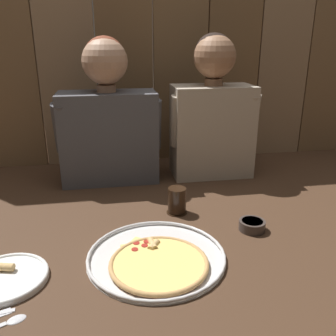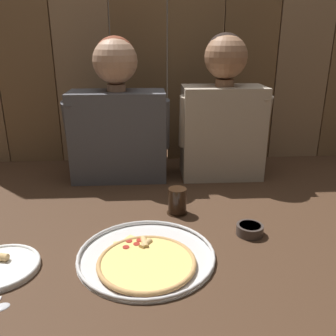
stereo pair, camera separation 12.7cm
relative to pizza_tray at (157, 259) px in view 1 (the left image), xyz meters
The scene contains 9 objects.
ground_plane 0.22m from the pizza_tray, 59.06° to the left, with size 3.20×3.20×0.00m, color #422B1C.
pizza_tray is the anchor object (origin of this frame).
dinner_plate 0.41m from the pizza_tray, behind, with size 0.22×0.22×0.03m.
drinking_glass 0.32m from the pizza_tray, 69.40° to the left, with size 0.08×0.08×0.10m.
dipping_bowl 0.37m from the pizza_tray, 20.91° to the left, with size 0.09×0.09×0.03m.
table_spoon 0.41m from the pizza_tray, 153.58° to the right, with size 0.14×0.08×0.01m.
diner_left 0.74m from the pizza_tray, 99.90° to the left, with size 0.45×0.21×0.62m.
diner_right 0.82m from the pizza_tray, 62.80° to the left, with size 0.40×0.20×0.63m.
wooden_backdrop_wall 1.12m from the pizza_tray, 83.10° to the left, with size 2.19×0.03×1.16m.
Camera 1 is at (-0.23, -1.08, 0.61)m, focal length 38.53 mm.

